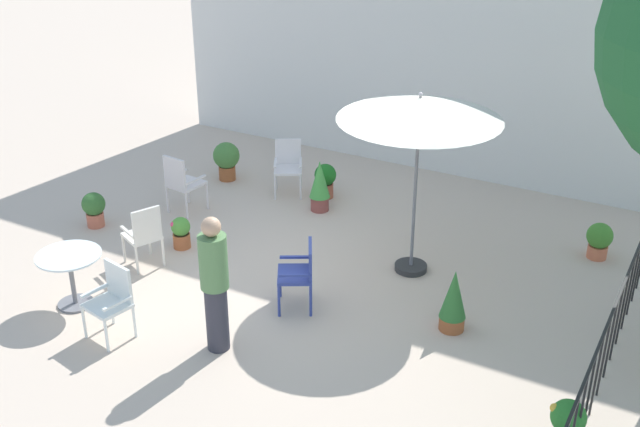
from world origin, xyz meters
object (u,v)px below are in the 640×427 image
(potted_plant_2, at_px, (320,185))
(potted_plant_6, at_px, (453,300))
(potted_plant_4, at_px, (325,179))
(patio_chair_4, at_px, (144,233))
(cafe_table_0, at_px, (71,270))
(patio_chair_3, at_px, (112,297))
(potted_plant_1, at_px, (181,232))
(potted_plant_0, at_px, (226,158))
(potted_plant_5, at_px, (568,422))
(patio_chair_1, at_px, (182,181))
(potted_plant_7, at_px, (94,208))
(patio_chair_0, at_px, (301,270))
(patio_chair_2, at_px, (288,163))
(standing_person, at_px, (215,283))
(patio_umbrella_0, at_px, (420,111))
(potted_plant_3, at_px, (599,239))

(potted_plant_2, distance_m, potted_plant_6, 3.68)
(potted_plant_4, bearing_deg, patio_chair_4, -107.84)
(cafe_table_0, distance_m, patio_chair_3, 0.94)
(potted_plant_1, relative_size, potted_plant_2, 0.56)
(potted_plant_0, distance_m, potted_plant_5, 7.70)
(patio_chair_1, distance_m, potted_plant_7, 1.37)
(patio_chair_4, relative_size, potted_plant_6, 1.15)
(patio_chair_0, distance_m, potted_plant_2, 2.83)
(patio_chair_0, xyz_separation_m, patio_chair_2, (-1.95, 2.93, -0.00))
(cafe_table_0, bearing_deg, potted_plant_7, 127.01)
(patio_chair_1, bearing_deg, potted_plant_4, 44.06)
(patio_chair_3, distance_m, potted_plant_4, 4.66)
(patio_chair_3, relative_size, potted_plant_1, 1.93)
(potted_plant_2, distance_m, standing_person, 3.91)
(patio_chair_0, distance_m, potted_plant_6, 1.88)
(patio_umbrella_0, height_order, potted_plant_2, patio_umbrella_0)
(patio_chair_4, xyz_separation_m, potted_plant_4, (1.03, 3.20, -0.20))
(potted_plant_2, xyz_separation_m, standing_person, (0.78, -3.80, 0.43))
(patio_chair_4, bearing_deg, potted_plant_3, 31.35)
(potted_plant_0, xyz_separation_m, potted_plant_5, (6.65, -3.88, -0.04))
(patio_chair_1, height_order, potted_plant_4, patio_chair_1)
(cafe_table_0, xyz_separation_m, patio_chair_2, (0.55, 4.28, 0.01))
(patio_chair_1, xyz_separation_m, potted_plant_1, (0.69, -0.94, -0.30))
(potted_plant_3, height_order, potted_plant_6, potted_plant_6)
(potted_plant_1, bearing_deg, patio_chair_2, 82.12)
(patio_chair_0, bearing_deg, potted_plant_5, -15.90)
(patio_umbrella_0, xyz_separation_m, patio_chair_2, (-2.79, 1.41, -1.75))
(cafe_table_0, relative_size, potted_plant_2, 0.97)
(patio_chair_2, xyz_separation_m, potted_plant_0, (-1.20, -0.05, -0.13))
(cafe_table_0, height_order, potted_plant_6, potted_plant_6)
(standing_person, bearing_deg, patio_chair_2, 110.67)
(patio_chair_2, bearing_deg, potted_plant_0, -177.76)
(patio_chair_1, height_order, potted_plant_0, patio_chair_1)
(patio_chair_0, distance_m, potted_plant_0, 4.27)
(patio_chair_0, height_order, standing_person, standing_person)
(cafe_table_0, relative_size, patio_chair_4, 0.88)
(potted_plant_0, bearing_deg, patio_chair_3, -70.88)
(patio_umbrella_0, height_order, patio_chair_0, patio_umbrella_0)
(patio_chair_4, xyz_separation_m, potted_plant_1, (0.07, 0.67, -0.27))
(patio_chair_3, height_order, potted_plant_5, patio_chair_3)
(potted_plant_1, relative_size, standing_person, 0.28)
(patio_chair_4, bearing_deg, cafe_table_0, -96.88)
(potted_plant_1, xyz_separation_m, standing_person, (1.90, -1.75, 0.62))
(patio_chair_0, distance_m, patio_chair_3, 2.26)
(patio_chair_1, xyz_separation_m, standing_person, (2.59, -2.69, 0.32))
(potted_plant_7, bearing_deg, potted_plant_6, -0.07)
(potted_plant_3, height_order, standing_person, standing_person)
(cafe_table_0, distance_m, potted_plant_5, 6.02)
(patio_chair_1, height_order, potted_plant_6, patio_chair_1)
(patio_chair_3, distance_m, potted_plant_0, 4.74)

